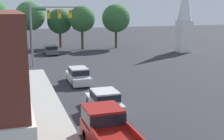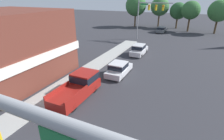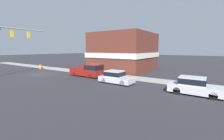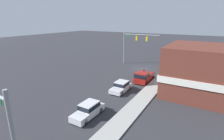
{
  "view_description": "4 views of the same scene",
  "coord_description": "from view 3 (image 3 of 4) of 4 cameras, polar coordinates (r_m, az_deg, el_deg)",
  "views": [
    {
      "loc": [
        -7.9,
        -6.89,
        7.53
      ],
      "look_at": [
        -1.39,
        13.14,
        3.17
      ],
      "focal_mm": 50.0,
      "sensor_mm": 36.0,
      "label": 1
    },
    {
      "loc": [
        5.51,
        -3.44,
        8.63
      ],
      "look_at": [
        -1.09,
        10.74,
        1.96
      ],
      "focal_mm": 28.0,
      "sensor_mm": 36.0,
      "label": 2
    },
    {
      "loc": [
        13.51,
        23.8,
        4.16
      ],
      "look_at": [
        -1.25,
        13.74,
        1.68
      ],
      "focal_mm": 24.0,
      "sensor_mm": 36.0,
      "label": 3
    },
    {
      "loc": [
        -13.3,
        36.73,
        10.92
      ],
      "look_at": [
        0.74,
        12.61,
        2.74
      ],
      "focal_mm": 28.0,
      "sensor_mm": 36.0,
      "label": 4
    }
  ],
  "objects": [
    {
      "name": "pickup_truck_parked",
      "position": [
        23.12,
        -8.61,
        -0.14
      ],
      "size": [
        2.13,
        5.51,
        1.96
      ],
      "color": "black",
      "rests_on": "ground"
    },
    {
      "name": "construction_barrel",
      "position": [
        35.05,
        -25.6,
        1.11
      ],
      "size": [
        0.59,
        0.59,
        0.95
      ],
      "color": "orange",
      "rests_on": "ground"
    },
    {
      "name": "car_lead",
      "position": [
        18.43,
        1.4,
        -2.59
      ],
      "size": [
        1.88,
        4.3,
        1.55
      ],
      "color": "black",
      "rests_on": "ground"
    },
    {
      "name": "car_second_ahead",
      "position": [
        15.77,
        28.72,
        -5.22
      ],
      "size": [
        1.75,
        4.56,
        1.64
      ],
      "color": "black",
      "rests_on": "ground"
    },
    {
      "name": "ground_plane",
      "position": [
        27.69,
        -25.83,
        -1.53
      ],
      "size": [
        200.0,
        200.0,
        0.0
      ],
      "primitive_type": "plane",
      "color": "#2D2D33"
    },
    {
      "name": "corner_brick_building",
      "position": [
        30.38,
        4.52,
        6.77
      ],
      "size": [
        11.19,
        10.75,
        7.27
      ],
      "color": "brown",
      "rests_on": "ground"
    },
    {
      "name": "near_signal_assembly",
      "position": [
        28.12,
        -34.92,
        9.82
      ],
      "size": [
        8.82,
        0.49,
        7.89
      ],
      "color": "gray",
      "rests_on": "ground"
    },
    {
      "name": "sidewalk_curb",
      "position": [
        30.86,
        -16.66,
        -0.04
      ],
      "size": [
        2.4,
        60.0,
        0.14
      ],
      "color": "#9E9E99",
      "rests_on": "ground"
    }
  ]
}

